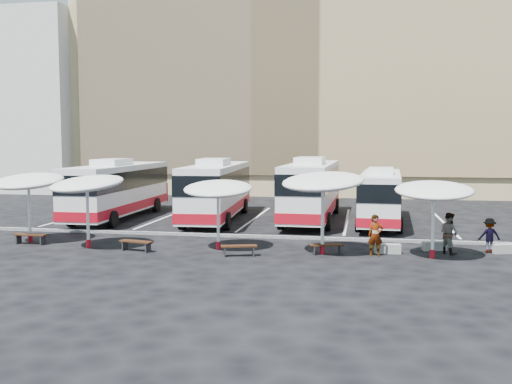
% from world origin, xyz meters
% --- Properties ---
extents(ground, '(120.00, 120.00, 0.00)m').
position_xyz_m(ground, '(0.00, 0.00, 0.00)').
color(ground, black).
rests_on(ground, ground).
extents(sandstone_building, '(42.00, 18.25, 29.60)m').
position_xyz_m(sandstone_building, '(0.00, 31.87, 12.63)').
color(sandstone_building, tan).
rests_on(sandstone_building, ground).
extents(apartment_block, '(14.00, 14.00, 18.00)m').
position_xyz_m(apartment_block, '(-28.00, 28.00, 9.00)').
color(apartment_block, beige).
rests_on(apartment_block, ground).
extents(curb_divider, '(34.00, 0.25, 0.15)m').
position_xyz_m(curb_divider, '(0.00, 0.50, 0.07)').
color(curb_divider, black).
rests_on(curb_divider, ground).
extents(bay_lines, '(24.15, 12.00, 0.01)m').
position_xyz_m(bay_lines, '(0.00, 8.00, 0.01)').
color(bay_lines, white).
rests_on(bay_lines, ground).
extents(bus_0, '(3.12, 12.52, 3.96)m').
position_xyz_m(bus_0, '(-8.83, 6.48, 2.02)').
color(bus_0, white).
rests_on(bus_0, ground).
extents(bus_1, '(3.59, 12.78, 4.01)m').
position_xyz_m(bus_1, '(-2.27, 6.88, 2.05)').
color(bus_1, white).
rests_on(bus_1, ground).
extents(bus_2, '(3.20, 12.96, 4.10)m').
position_xyz_m(bus_2, '(3.75, 7.95, 2.09)').
color(bus_2, white).
rests_on(bus_2, ground).
extents(bus_3, '(3.00, 11.14, 3.50)m').
position_xyz_m(bus_3, '(8.07, 7.10, 1.79)').
color(bus_3, white).
rests_on(bus_3, ground).
extents(sunshade_0, '(3.58, 3.62, 3.60)m').
position_xyz_m(sunshade_0, '(-9.51, -2.81, 3.06)').
color(sunshade_0, white).
rests_on(sunshade_0, ground).
extents(sunshade_1, '(4.48, 4.51, 3.59)m').
position_xyz_m(sunshade_1, '(-5.87, -3.77, 3.05)').
color(sunshade_1, white).
rests_on(sunshade_1, ground).
extents(sunshade_2, '(3.27, 3.31, 3.36)m').
position_xyz_m(sunshade_2, '(0.32, -3.06, 2.85)').
color(sunshade_2, white).
rests_on(sunshade_2, ground).
extents(sunshade_3, '(4.70, 4.73, 3.83)m').
position_xyz_m(sunshade_3, '(5.19, -3.28, 3.26)').
color(sunshade_3, white).
rests_on(sunshade_3, ground).
extents(sunshade_4, '(3.51, 3.55, 3.46)m').
position_xyz_m(sunshade_4, '(9.94, -3.37, 2.94)').
color(sunshade_4, white).
rests_on(sunshade_4, ground).
extents(wood_bench_0, '(1.67, 0.48, 0.51)m').
position_xyz_m(wood_bench_0, '(-9.15, -3.38, 0.39)').
color(wood_bench_0, black).
rests_on(wood_bench_0, ground).
extents(wood_bench_1, '(1.65, 0.76, 0.49)m').
position_xyz_m(wood_bench_1, '(-3.30, -4.16, 0.37)').
color(wood_bench_1, black).
rests_on(wood_bench_1, ground).
extents(wood_bench_2, '(1.64, 0.86, 0.49)m').
position_xyz_m(wood_bench_2, '(1.60, -4.44, 0.37)').
color(wood_bench_2, black).
rests_on(wood_bench_2, ground).
extents(wood_bench_3, '(1.56, 0.83, 0.46)m').
position_xyz_m(wood_bench_3, '(5.39, -3.31, 0.35)').
color(wood_bench_3, black).
rests_on(wood_bench_3, ground).
extents(conc_bench_0, '(1.18, 0.50, 0.43)m').
position_xyz_m(conc_bench_0, '(8.09, -2.60, 0.21)').
color(conc_bench_0, gray).
rests_on(conc_bench_0, ground).
extents(conc_bench_1, '(1.16, 0.70, 0.41)m').
position_xyz_m(conc_bench_1, '(10.27, -1.44, 0.21)').
color(conc_bench_1, gray).
rests_on(conc_bench_1, ground).
extents(conc_bench_2, '(1.17, 0.71, 0.42)m').
position_xyz_m(conc_bench_2, '(13.31, -1.58, 0.21)').
color(conc_bench_2, gray).
rests_on(conc_bench_2, ground).
extents(passenger_0, '(0.74, 0.56, 1.84)m').
position_xyz_m(passenger_0, '(7.52, -3.26, 0.92)').
color(passenger_0, black).
rests_on(passenger_0, ground).
extents(passenger_1, '(1.13, 1.16, 1.88)m').
position_xyz_m(passenger_1, '(10.81, -2.19, 0.94)').
color(passenger_1, black).
rests_on(passenger_1, ground).
extents(passenger_3, '(1.10, 0.73, 1.58)m').
position_xyz_m(passenger_3, '(12.63, -1.59, 0.79)').
color(passenger_3, black).
rests_on(passenger_3, ground).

